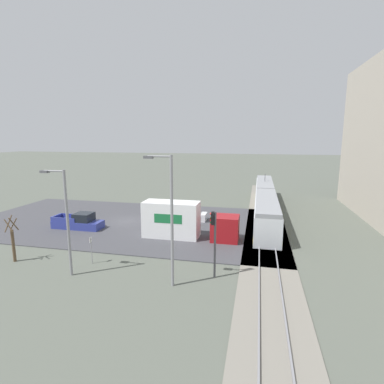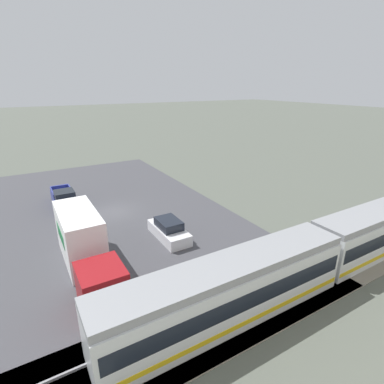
# 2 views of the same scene
# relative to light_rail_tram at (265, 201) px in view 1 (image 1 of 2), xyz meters

# --- Properties ---
(ground_plane) EXTENTS (320.00, 320.00, 0.00)m
(ground_plane) POSITION_rel_light_rail_tram_xyz_m (8.47, -16.66, -1.69)
(ground_plane) COLOR #565B51
(road_surface) EXTENTS (19.81, 37.68, 0.08)m
(road_surface) POSITION_rel_light_rail_tram_xyz_m (8.47, -16.66, -1.65)
(road_surface) COLOR #424247
(road_surface) RESTS_ON ground
(rail_bed) EXTENTS (64.14, 4.40, 0.22)m
(rail_bed) POSITION_rel_light_rail_tram_xyz_m (8.47, 0.00, -1.64)
(rail_bed) COLOR gray
(rail_bed) RESTS_ON ground
(light_rail_tram) EXTENTS (28.82, 2.64, 4.44)m
(light_rail_tram) POSITION_rel_light_rail_tram_xyz_m (0.00, 0.00, 0.00)
(light_rail_tram) COLOR silver
(light_rail_tram) RESTS_ON ground
(box_truck) EXTENTS (2.40, 9.73, 3.66)m
(box_truck) POSITION_rel_light_rail_tram_xyz_m (12.72, -8.27, 0.08)
(box_truck) COLOR maroon
(box_truck) RESTS_ON ground
(pickup_truck) EXTENTS (1.95, 5.64, 1.78)m
(pickup_truck) POSITION_rel_light_rail_tram_xyz_m (12.21, -20.66, -0.94)
(pickup_truck) COLOR navy
(pickup_truck) RESTS_ON ground
(sedan_car_0) EXTENTS (1.85, 4.43, 1.57)m
(sedan_car_0) POSITION_rel_light_rail_tram_xyz_m (6.11, -9.32, -0.96)
(sedan_car_0) COLOR silver
(sedan_car_0) RESTS_ON ground
(traffic_light_pole) EXTENTS (0.28, 0.47, 4.99)m
(traffic_light_pole) POSITION_rel_light_rail_tram_xyz_m (20.81, -4.01, 1.56)
(traffic_light_pole) COLOR #47474C
(traffic_light_pole) RESTS_ON ground
(street_tree) EXTENTS (0.93, 0.78, 3.89)m
(street_tree) POSITION_rel_light_rail_tram_xyz_m (21.52, -20.61, 0.08)
(street_tree) COLOR brown
(street_tree) RESTS_ON ground
(street_lamp_near_crossing) EXTENTS (0.36, 1.95, 9.09)m
(street_lamp_near_crossing) POSITION_rel_light_rail_tram_xyz_m (22.66, -6.79, 3.50)
(street_lamp_near_crossing) COLOR gray
(street_lamp_near_crossing) RESTS_ON ground
(street_lamp_mid_block) EXTENTS (0.36, 1.95, 7.95)m
(street_lamp_mid_block) POSITION_rel_light_rail_tram_xyz_m (22.75, -14.68, 2.91)
(street_lamp_mid_block) COLOR gray
(street_lamp_mid_block) RESTS_ON ground
(no_parking_sign) EXTENTS (0.32, 0.08, 2.23)m
(no_parking_sign) POSITION_rel_light_rail_tram_xyz_m (20.49, -14.11, -0.32)
(no_parking_sign) COLOR gray
(no_parking_sign) RESTS_ON ground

